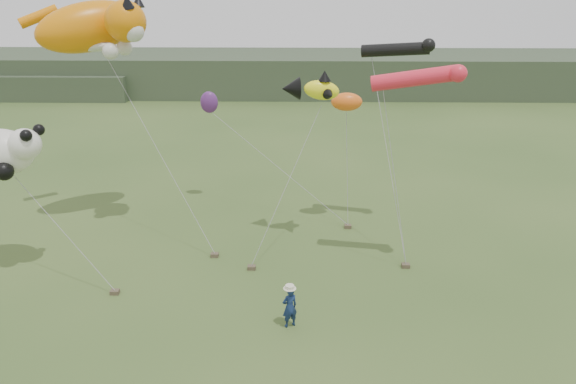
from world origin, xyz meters
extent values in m
plane|color=#385123|center=(0.00, 0.00, 0.00)|extent=(120.00, 120.00, 0.00)
cube|color=#2D3D28|center=(0.00, 45.00, 2.00)|extent=(90.00, 12.00, 4.00)
cube|color=#2D3D28|center=(-30.00, 42.00, 1.25)|extent=(25.00, 8.00, 2.50)
imported|color=navy|center=(-0.53, 0.00, 0.76)|extent=(0.66, 0.58, 1.53)
cube|color=brown|center=(-3.90, 5.20, 0.08)|extent=(0.33, 0.26, 0.17)
cube|color=brown|center=(-2.19, 4.09, 0.08)|extent=(0.33, 0.26, 0.17)
cube|color=brown|center=(4.28, 4.39, 0.08)|extent=(0.33, 0.26, 0.17)
cube|color=brown|center=(-7.30, 2.00, 0.08)|extent=(0.33, 0.26, 0.17)
cube|color=brown|center=(2.16, 8.37, 0.08)|extent=(0.33, 0.26, 0.17)
ellipsoid|color=orange|center=(-9.79, 9.45, 9.36)|extent=(5.42, 4.59, 2.91)
sphere|color=orange|center=(-7.80, 8.46, 9.66)|extent=(1.79, 1.79, 1.79)
cone|color=black|center=(-7.51, 7.96, 10.50)|extent=(0.56, 0.68, 0.67)
cone|color=black|center=(-7.31, 8.96, 10.50)|extent=(0.56, 0.64, 0.63)
sphere|color=silver|center=(-7.41, 8.16, 9.26)|extent=(0.89, 0.89, 0.89)
ellipsoid|color=silver|center=(-9.59, 9.15, 8.56)|extent=(1.75, 0.87, 0.55)
sphere|color=silver|center=(-8.40, 7.86, 8.46)|extent=(0.69, 0.69, 0.69)
sphere|color=silver|center=(-8.20, 9.25, 8.46)|extent=(0.69, 0.69, 0.69)
cylinder|color=orange|center=(-12.37, 10.25, 9.75)|extent=(1.85, 1.35, 1.08)
ellipsoid|color=#FFF91B|center=(0.69, 7.09, 6.96)|extent=(1.73, 0.90, 1.05)
cone|color=black|center=(-0.63, 7.41, 6.96)|extent=(0.91, 1.09, 0.99)
cone|color=black|center=(0.80, 7.09, 7.57)|extent=(0.55, 0.55, 0.44)
cone|color=black|center=(1.02, 6.54, 6.85)|extent=(0.58, 0.61, 0.44)
cone|color=black|center=(1.02, 7.63, 6.85)|extent=(0.58, 0.61, 0.44)
cylinder|color=black|center=(4.02, 9.12, 8.42)|extent=(3.08, 1.26, 0.78)
sphere|color=black|center=(5.38, 8.64, 8.66)|extent=(0.60, 0.60, 0.60)
cylinder|color=red|center=(4.13, 4.87, 7.83)|extent=(3.39, 1.23, 1.15)
sphere|color=red|center=(5.61, 4.34, 8.10)|extent=(0.66, 0.66, 0.66)
sphere|color=white|center=(-10.81, 3.95, 5.40)|extent=(1.23, 1.23, 1.23)
sphere|color=black|center=(-10.50, 3.54, 5.86)|extent=(0.45, 0.45, 0.45)
sphere|color=black|center=(-10.40, 4.42, 5.86)|extent=(0.45, 0.45, 0.45)
sphere|color=black|center=(-11.53, 3.44, 4.47)|extent=(0.72, 0.72, 0.72)
ellipsoid|color=orange|center=(1.95, 9.23, 6.04)|extent=(1.45, 0.85, 0.85)
ellipsoid|color=#57246C|center=(-4.93, 12.08, 5.41)|extent=(0.92, 0.61, 1.13)
camera|label=1|loc=(-0.24, -16.68, 11.27)|focal=35.00mm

